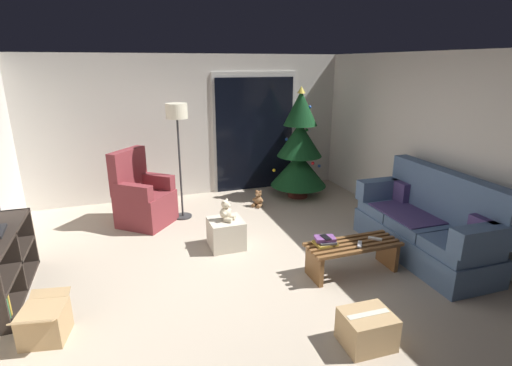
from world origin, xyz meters
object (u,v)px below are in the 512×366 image
at_px(coffee_table, 353,253).
at_px(floor_lamp, 177,122).
at_px(cell_phone, 326,237).
at_px(cardboard_box_open_near_shelf, 45,323).
at_px(remote_white, 375,239).
at_px(christmas_tree, 299,150).
at_px(teddy_bear_cream, 226,212).
at_px(cardboard_box_taped_mid_floor, 367,329).
at_px(armchair, 143,198).
at_px(remote_silver, 360,244).
at_px(book_stack, 325,241).
at_px(couch, 427,225).
at_px(ottoman, 226,233).
at_px(teddy_bear_chestnut_by_tree, 258,199).

bearing_deg(coffee_table, floor_lamp, 124.28).
bearing_deg(cell_phone, cardboard_box_open_near_shelf, -178.05).
bearing_deg(coffee_table, remote_white, -0.92).
relative_size(remote_white, christmas_tree, 0.08).
height_order(teddy_bear_cream, cardboard_box_taped_mid_floor, teddy_bear_cream).
xyz_separation_m(coffee_table, armchair, (-2.19, 2.29, 0.15)).
distance_m(remote_silver, book_stack, 0.39).
height_order(christmas_tree, armchair, christmas_tree).
distance_m(remote_silver, christmas_tree, 2.82).
xyz_separation_m(cardboard_box_open_near_shelf, cardboard_box_taped_mid_floor, (2.64, -0.99, -0.00)).
bearing_deg(cell_phone, floor_lamp, 117.78).
height_order(book_stack, teddy_bear_cream, teddy_bear_cream).
distance_m(couch, book_stack, 1.45).
distance_m(ottoman, cardboard_box_open_near_shelf, 2.32).
height_order(remote_silver, teddy_bear_chestnut_by_tree, remote_silver).
distance_m(book_stack, christmas_tree, 2.76).
distance_m(remote_silver, teddy_bear_cream, 1.72).
bearing_deg(coffee_table, book_stack, 167.42).
bearing_deg(teddy_bear_cream, remote_silver, -43.76).
bearing_deg(coffee_table, armchair, 133.70).
distance_m(coffee_table, cardboard_box_open_near_shelf, 3.19).
height_order(book_stack, floor_lamp, floor_lamp).
height_order(armchair, cardboard_box_taped_mid_floor, armchair).
bearing_deg(teddy_bear_cream, ottoman, 137.28).
bearing_deg(couch, remote_silver, -171.75).
height_order(couch, teddy_bear_cream, couch).
relative_size(cell_phone, armchair, 0.13).
bearing_deg(cell_phone, teddy_bear_chestnut_by_tree, 88.18).
relative_size(remote_white, cardboard_box_taped_mid_floor, 0.36).
height_order(cell_phone, cardboard_box_open_near_shelf, cell_phone).
xyz_separation_m(couch, cardboard_box_open_near_shelf, (-4.31, -0.18, -0.24)).
xyz_separation_m(coffee_table, remote_silver, (0.03, -0.07, 0.14)).
height_order(cell_phone, armchair, armchair).
distance_m(coffee_table, ottoman, 1.65).
bearing_deg(ottoman, cardboard_box_taped_mid_floor, -73.25).
distance_m(coffee_table, teddy_bear_cream, 1.66).
xyz_separation_m(remote_silver, christmas_tree, (0.52, 2.73, 0.49)).
bearing_deg(floor_lamp, cell_phone, -60.95).
bearing_deg(armchair, cardboard_box_open_near_shelf, -112.57).
distance_m(remote_silver, cardboard_box_open_near_shelf, 3.23).
relative_size(teddy_bear_chestnut_by_tree, cardboard_box_open_near_shelf, 0.50).
xyz_separation_m(book_stack, ottoman, (-0.89, 1.05, -0.23)).
relative_size(ottoman, cardboard_box_taped_mid_floor, 1.00).
relative_size(floor_lamp, cardboard_box_taped_mid_floor, 4.06).
distance_m(armchair, cardboard_box_taped_mid_floor, 3.77).
bearing_deg(cardboard_box_taped_mid_floor, couch, 35.18).
distance_m(teddy_bear_chestnut_by_tree, cardboard_box_open_near_shelf, 3.82).
bearing_deg(remote_silver, cell_phone, 15.28).
distance_m(armchair, teddy_bear_chestnut_by_tree, 1.91).
relative_size(cell_phone, teddy_bear_cream, 0.50).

